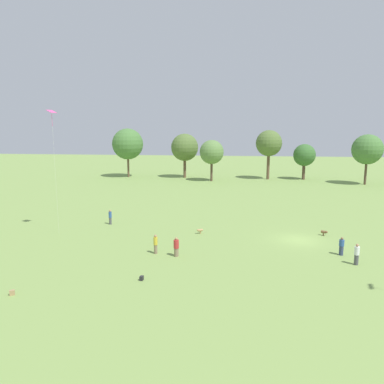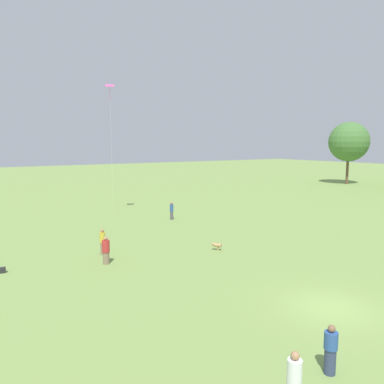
{
  "view_description": "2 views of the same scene",
  "coord_description": "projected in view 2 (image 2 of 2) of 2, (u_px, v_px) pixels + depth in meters",
  "views": [
    {
      "loc": [
        -6.18,
        -37.72,
        11.18
      ],
      "look_at": [
        -10.35,
        -4.4,
        5.5
      ],
      "focal_mm": 35.0,
      "sensor_mm": 36.0,
      "label": 1
    },
    {
      "loc": [
        10.12,
        -14.03,
        7.39
      ],
      "look_at": [
        -6.76,
        -3.11,
        4.78
      ],
      "focal_mm": 35.0,
      "sensor_mm": 36.0,
      "label": 2
    }
  ],
  "objects": [
    {
      "name": "picnic_bag_0",
      "position": [
        3.0,
        270.0,
        21.5
      ],
      "size": [
        0.28,
        0.35,
        0.32
      ],
      "rotation": [
        0.0,
        0.0,
        1.45
      ],
      "color": "#262628",
      "rests_on": "ground_plane"
    },
    {
      "name": "person_1",
      "position": [
        172.0,
        211.0,
        36.48
      ],
      "size": [
        0.47,
        0.47,
        1.76
      ],
      "rotation": [
        0.0,
        0.0,
        0.54
      ],
      "color": "#4C4C51",
      "rests_on": "ground_plane"
    },
    {
      "name": "person_4",
      "position": [
        294.0,
        383.0,
        10.21
      ],
      "size": [
        0.5,
        0.5,
        1.81
      ],
      "rotation": [
        0.0,
        0.0,
        1.82
      ],
      "color": "#4C4C51",
      "rests_on": "ground_plane"
    },
    {
      "name": "tree_0",
      "position": [
        349.0,
        142.0,
        67.77
      ],
      "size": [
        7.15,
        7.15,
        11.28
      ],
      "color": "brown",
      "rests_on": "ground_plane"
    },
    {
      "name": "person_2",
      "position": [
        331.0,
        350.0,
        11.99
      ],
      "size": [
        0.59,
        0.59,
        1.66
      ],
      "rotation": [
        0.0,
        0.0,
        2.07
      ],
      "color": "#333D5B",
      "rests_on": "ground_plane"
    },
    {
      "name": "kite_1",
      "position": [
        110.0,
        93.0,
        36.24
      ],
      "size": [
        1.0,
        1.03,
        13.12
      ],
      "rotation": [
        0.0,
        0.0,
        0.45
      ],
      "color": "#E54C99",
      "rests_on": "ground_plane"
    },
    {
      "name": "person_3",
      "position": [
        103.0,
        242.0,
        24.9
      ],
      "size": [
        0.48,
        0.48,
        1.77
      ],
      "rotation": [
        0.0,
        0.0,
        1.12
      ],
      "color": "#847056",
      "rests_on": "ground_plane"
    },
    {
      "name": "ground_plane",
      "position": [
        330.0,
        308.0,
        16.94
      ],
      "size": [
        240.0,
        240.0,
        0.0
      ],
      "primitive_type": "plane",
      "color": "#7A994C"
    },
    {
      "name": "person_0",
      "position": [
        106.0,
        251.0,
        22.99
      ],
      "size": [
        0.62,
        0.62,
        1.74
      ],
      "rotation": [
        0.0,
        0.0,
        4.26
      ],
      "color": "#847056",
      "rests_on": "ground_plane"
    },
    {
      "name": "dog_0",
      "position": [
        217.0,
        245.0,
        26.02
      ],
      "size": [
        0.65,
        0.57,
        0.53
      ],
      "rotation": [
        0.0,
        0.0,
        2.23
      ],
      "color": "tan",
      "rests_on": "ground_plane"
    }
  ]
}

